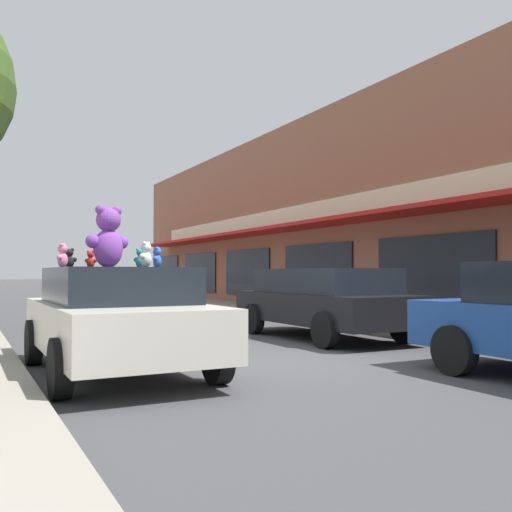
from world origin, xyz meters
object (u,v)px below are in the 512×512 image
(plush_art_car, at_px, (117,316))
(teddy_bear_black, at_px, (69,258))
(teddy_bear_giant, at_px, (108,238))
(teddy_bear_teal, at_px, (140,258))
(teddy_bear_red, at_px, (91,259))
(teddy_bear_white, at_px, (146,255))
(teddy_bear_pink, at_px, (63,256))
(parked_car_far_center, at_px, (323,299))
(teddy_bear_blue, at_px, (157,257))

(plush_art_car, distance_m, teddy_bear_black, 1.21)
(teddy_bear_giant, xyz_separation_m, teddy_bear_teal, (0.63, 0.55, -0.27))
(plush_art_car, relative_size, teddy_bear_red, 16.12)
(plush_art_car, distance_m, teddy_bear_teal, 1.33)
(teddy_bear_white, distance_m, teddy_bear_pink, 1.31)
(teddy_bear_teal, bearing_deg, plush_art_car, 95.39)
(teddy_bear_teal, bearing_deg, teddy_bear_black, 45.41)
(plush_art_car, relative_size, parked_car_far_center, 0.93)
(teddy_bear_blue, distance_m, teddy_bear_pink, 1.52)
(teddy_bear_black, bearing_deg, teddy_bear_red, -155.01)
(teddy_bear_black, bearing_deg, teddy_bear_blue, 133.16)
(plush_art_car, relative_size, teddy_bear_teal, 13.32)
(teddy_bear_giant, relative_size, parked_car_far_center, 0.19)
(teddy_bear_blue, height_order, parked_car_far_center, teddy_bear_blue)
(teddy_bear_red, relative_size, parked_car_far_center, 0.06)
(plush_art_car, xyz_separation_m, teddy_bear_white, (0.22, -0.60, 0.83))
(teddy_bear_black, relative_size, teddy_bear_pink, 0.86)
(teddy_bear_giant, bearing_deg, plush_art_car, 84.29)
(teddy_bear_white, distance_m, parked_car_far_center, 5.52)
(teddy_bear_blue, relative_size, teddy_bear_pink, 0.77)
(teddy_bear_red, relative_size, teddy_bear_black, 0.91)
(teddy_bear_pink, bearing_deg, teddy_bear_black, -172.45)
(teddy_bear_giant, height_order, teddy_bear_pink, teddy_bear_giant)
(teddy_bear_black, relative_size, teddy_bear_blue, 1.11)
(teddy_bear_red, xyz_separation_m, parked_car_far_center, (5.09, 1.43, -0.76))
(teddy_bear_teal, distance_m, teddy_bear_black, 1.09)
(teddy_bear_giant, bearing_deg, teddy_bear_teal, -153.51)
(teddy_bear_red, bearing_deg, teddy_bear_blue, 144.50)
(teddy_bear_blue, relative_size, parked_car_far_center, 0.06)
(teddy_bear_red, bearing_deg, teddy_bear_giant, 144.15)
(teddy_bear_giant, distance_m, parked_car_far_center, 5.41)
(teddy_bear_white, bearing_deg, teddy_bear_teal, -148.70)
(plush_art_car, distance_m, parked_car_far_center, 5.38)
(plush_art_car, distance_m, teddy_bear_white, 1.05)
(plush_art_car, height_order, teddy_bear_pink, teddy_bear_pink)
(teddy_bear_pink, bearing_deg, teddy_bear_giant, 115.81)
(teddy_bear_teal, bearing_deg, teddy_bear_pink, 61.27)
(teddy_bear_white, xyz_separation_m, teddy_bear_black, (-0.73, 1.35, -0.02))
(teddy_bear_giant, relative_size, teddy_bear_white, 2.66)
(teddy_bear_red, xyz_separation_m, teddy_bear_black, (-0.31, -0.05, 0.01))
(plush_art_car, bearing_deg, teddy_bear_red, 104.23)
(teddy_bear_pink, bearing_deg, teddy_bear_blue, 68.87)
(teddy_bear_giant, height_order, parked_car_far_center, teddy_bear_giant)
(teddy_bear_giant, xyz_separation_m, parked_car_far_center, (4.95, 1.91, -1.06))
(teddy_bear_giant, distance_m, teddy_bear_teal, 0.88)
(teddy_bear_red, distance_m, teddy_bear_white, 1.46)
(teddy_bear_giant, height_order, teddy_bear_white, teddy_bear_giant)
(teddy_bear_giant, relative_size, teddy_bear_blue, 3.43)
(teddy_bear_giant, xyz_separation_m, teddy_bear_pink, (-0.61, 0.04, -0.27))
(teddy_bear_giant, xyz_separation_m, teddy_bear_white, (0.28, -0.92, -0.27))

